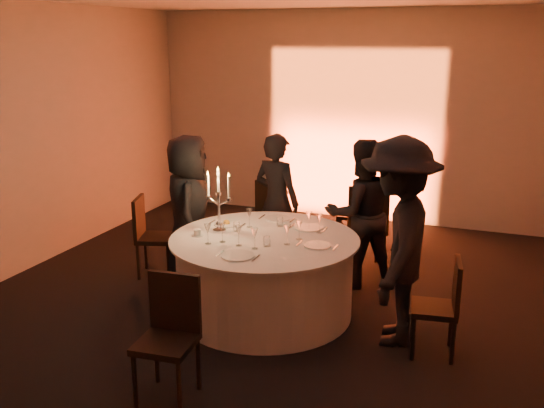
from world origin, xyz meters
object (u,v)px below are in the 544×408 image
(candelabra, at_px, (219,209))
(chair_right, at_px, (443,302))
(guest_right, at_px, (397,242))
(coffee_cup, at_px, (197,233))
(banquet_table, at_px, (265,276))
(chair_back_left, at_px, (275,213))
(chair_back_right, at_px, (366,223))
(guest_back_right, at_px, (360,213))
(guest_left, at_px, (189,209))
(chair_front, at_px, (170,329))
(chair_left, at_px, (149,232))
(guest_back_left, at_px, (277,202))

(candelabra, bearing_deg, chair_right, -6.29)
(guest_right, height_order, coffee_cup, guest_right)
(banquet_table, height_order, chair_back_left, chair_back_left)
(chair_back_right, bearing_deg, guest_back_right, 68.62)
(chair_right, bearing_deg, chair_back_right, -155.98)
(chair_right, height_order, guest_left, guest_left)
(banquet_table, relative_size, guest_right, 0.99)
(coffee_cup, bearing_deg, chair_back_right, 50.79)
(chair_right, xyz_separation_m, guest_back_right, (-1.00, 1.25, 0.32))
(chair_front, relative_size, guest_right, 0.51)
(guest_right, distance_m, coffee_cup, 1.88)
(banquet_table, bearing_deg, chair_left, 163.39)
(chair_left, xyz_separation_m, chair_back_right, (2.25, 0.94, 0.08))
(chair_right, height_order, guest_right, guest_right)
(chair_front, xyz_separation_m, coffee_cup, (-0.47, 1.36, 0.28))
(banquet_table, distance_m, guest_left, 1.25)
(chair_back_right, distance_m, guest_back_left, 1.04)
(guest_left, bearing_deg, chair_front, -179.93)
(chair_left, height_order, guest_back_right, guest_back_right)
(guest_left, height_order, guest_back_right, guest_left)
(chair_back_left, height_order, guest_left, guest_left)
(guest_left, relative_size, coffee_cup, 14.74)
(banquet_table, bearing_deg, chair_right, -7.28)
(chair_right, distance_m, candelabra, 2.24)
(chair_back_right, xyz_separation_m, guest_left, (-1.74, -0.92, 0.22))
(chair_back_left, relative_size, chair_right, 1.11)
(chair_front, bearing_deg, guest_back_left, 88.78)
(chair_front, xyz_separation_m, guest_back_left, (-0.18, 2.73, 0.27))
(guest_left, xyz_separation_m, guest_back_right, (1.76, 0.55, -0.01))
(chair_left, bearing_deg, coffee_cup, -142.11)
(chair_left, distance_m, guest_right, 2.92)
(chair_right, bearing_deg, chair_front, -62.17)
(chair_left, relative_size, candelabra, 1.39)
(chair_right, distance_m, coffee_cup, 2.33)
(chair_back_left, xyz_separation_m, guest_back_left, (0.18, -0.40, 0.26))
(chair_front, height_order, guest_left, guest_left)
(guest_right, bearing_deg, guest_back_left, -133.46)
(chair_front, bearing_deg, chair_back_right, 69.54)
(chair_back_left, height_order, candelabra, candelabra)
(chair_back_left, bearing_deg, chair_right, 156.26)
(coffee_cup, bearing_deg, guest_left, 124.27)
(chair_left, xyz_separation_m, chair_front, (1.43, -2.00, 0.02))
(guest_left, bearing_deg, chair_left, 67.70)
(banquet_table, relative_size, guest_back_right, 1.13)
(chair_back_left, height_order, chair_right, chair_back_left)
(chair_back_left, relative_size, chair_front, 1.01)
(banquet_table, distance_m, guest_back_left, 1.30)
(guest_right, xyz_separation_m, candelabra, (-1.74, 0.12, 0.08))
(chair_left, relative_size, chair_right, 1.06)
(chair_left, distance_m, guest_back_left, 1.48)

